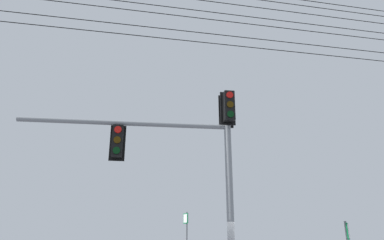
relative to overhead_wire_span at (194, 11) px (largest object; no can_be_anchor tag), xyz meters
The scene contains 2 objects.
signal_mast_assembly 4.68m from the overhead_wire_span, 66.41° to the right, with size 6.09×1.80×6.28m.
overhead_wire_span is the anchor object (origin of this frame).
Camera 1 is at (0.78, 10.56, 1.95)m, focal length 33.18 mm.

